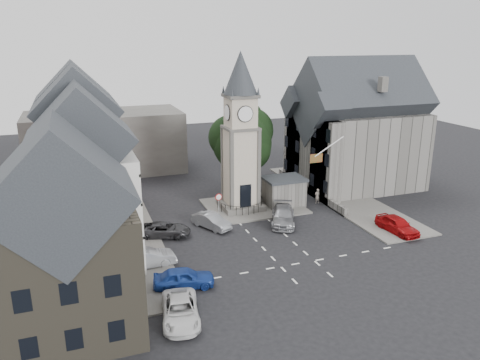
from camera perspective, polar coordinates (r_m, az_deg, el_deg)
name	(u,v)px	position (r m, az deg, el deg)	size (l,w,h in m)	color
ground	(270,237)	(42.94, 3.73, -6.99)	(120.00, 120.00, 0.00)	black
pavement_west	(123,231)	(45.46, -14.12, -6.01)	(6.00, 30.00, 0.14)	#595651
pavement_east	(339,195)	(54.83, 11.93, -1.86)	(6.00, 26.00, 0.14)	#595651
central_island	(254,206)	(50.29, 1.66, -3.20)	(10.00, 8.00, 0.16)	#595651
road_markings	(298,264)	(38.46, 7.04, -10.08)	(20.00, 8.00, 0.01)	silver
clock_tower	(241,133)	(47.59, 0.06, 5.70)	(4.86, 4.86, 16.25)	#4C4944
stone_shelter	(284,191)	(50.63, 5.36, -1.38)	(4.30, 3.30, 3.08)	#575450
town_tree	(242,134)	(53.10, 0.25, 5.62)	(7.20, 7.20, 10.80)	black
warning_sign_post	(219,202)	(45.88, -2.61, -2.64)	(0.70, 0.19, 2.85)	black
terrace_pink	(79,143)	(53.00, -19.05, 4.24)	(8.10, 7.60, 12.80)	#C98A90
terrace_cream	(81,161)	(45.20, -18.76, 2.19)	(8.10, 7.60, 12.80)	beige
terrace_tudor	(86,191)	(37.60, -18.30, -1.29)	(8.10, 7.60, 12.00)	silver
building_sw_stone	(67,253)	(29.48, -20.37, -8.32)	(8.60, 7.60, 10.40)	#464034
backdrop_west	(106,142)	(65.39, -16.06, 4.46)	(20.00, 10.00, 8.00)	#4C4944
east_building	(355,135)	(57.58, 13.81, 5.31)	(14.40, 11.40, 12.60)	#575450
east_boundary_wall	(309,190)	(54.99, 8.39, -1.19)	(0.40, 16.00, 0.90)	#575450
flagpole	(329,146)	(47.66, 10.83, 4.04)	(3.68, 0.10, 2.74)	white
car_west_blue	(184,278)	(34.82, -6.86, -11.75)	(1.77, 4.41, 1.50)	navy
car_west_silver	(146,258)	(38.08, -11.34, -9.32)	(1.61, 4.62, 1.52)	#B2B5BB
car_west_grey	(164,230)	(43.33, -9.21, -6.01)	(2.19, 4.75, 1.32)	#2C2C2E
car_island_silver	(211,221)	(44.73, -3.50, -5.01)	(1.48, 4.24, 1.40)	gray
car_island_east	(283,216)	(45.88, 5.27, -4.37)	(2.19, 5.38, 1.56)	gray
car_east_red	(397,225)	(45.93, 18.62, -5.19)	(1.86, 4.61, 1.57)	#9C080A
van_sw_white	(180,311)	(31.26, -7.28, -15.51)	(2.30, 5.00, 1.39)	silver
pedestrian	(317,196)	(51.80, 9.41, -1.94)	(0.61, 0.40, 1.66)	#B0A191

